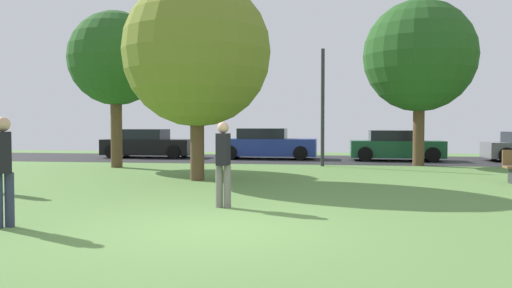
% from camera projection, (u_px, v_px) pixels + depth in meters
% --- Properties ---
extents(ground_plane, '(44.00, 44.00, 0.00)m').
position_uv_depth(ground_plane, '(217.00, 229.00, 7.67)').
color(ground_plane, '#5B8442').
extents(road_strip, '(44.00, 6.40, 0.01)m').
position_uv_depth(road_strip, '(294.00, 159.00, 23.48)').
color(road_strip, '#28282B').
rests_on(road_strip, ground_plane).
extents(oak_tree_right, '(4.21, 4.21, 5.74)m').
position_uv_depth(oak_tree_right, '(197.00, 53.00, 14.37)').
color(oak_tree_right, brown).
rests_on(oak_tree_right, ground_plane).
extents(birch_tree_lone, '(4.32, 4.32, 6.42)m').
position_uv_depth(birch_tree_lone, '(419.00, 56.00, 19.60)').
color(birch_tree_lone, brown).
rests_on(birch_tree_lone, ground_plane).
extents(oak_tree_left, '(3.48, 3.48, 5.80)m').
position_uv_depth(oak_tree_left, '(116.00, 59.00, 18.82)').
color(oak_tree_left, brown).
rests_on(oak_tree_left, ground_plane).
extents(person_catcher, '(0.37, 0.39, 1.70)m').
position_uv_depth(person_catcher, '(3.00, 166.00, 7.77)').
color(person_catcher, '#2D334C').
rests_on(person_catcher, ground_plane).
extents(person_walking, '(0.30, 0.33, 1.64)m').
position_uv_depth(person_walking, '(223.00, 160.00, 9.67)').
color(person_walking, slate).
rests_on(person_walking, ground_plane).
extents(parked_car_black, '(4.35, 1.97, 1.39)m').
position_uv_depth(parked_car_black, '(148.00, 144.00, 24.73)').
color(parked_car_black, black).
rests_on(parked_car_black, ground_plane).
extents(parked_car_blue, '(4.58, 1.99, 1.43)m').
position_uv_depth(parked_car_blue, '(266.00, 145.00, 23.79)').
color(parked_car_blue, '#233893').
rests_on(parked_car_blue, ground_plane).
extents(parked_car_green, '(4.01, 1.94, 1.35)m').
position_uv_depth(parked_car_green, '(395.00, 147.00, 22.56)').
color(parked_car_green, '#195633').
rests_on(parked_car_green, ground_plane).
extents(street_lamp_post, '(0.14, 0.14, 4.50)m').
position_uv_depth(street_lamp_post, '(323.00, 108.00, 19.44)').
color(street_lamp_post, '#2D2D33').
rests_on(street_lamp_post, ground_plane).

